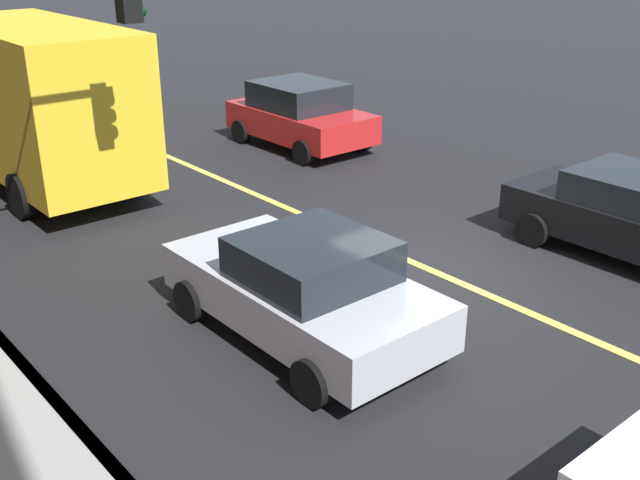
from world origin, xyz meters
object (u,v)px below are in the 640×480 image
Objects in this scene: car_black at (640,216)px; car_red at (300,114)px; car_silver at (304,287)px; traffic_light_mast at (11,63)px; truck_yellow at (25,98)px.

car_red is at bearing -0.09° from car_black.
car_silver is at bearing 141.51° from car_red.
car_black is 10.00m from traffic_light_mast.
truck_yellow is (9.35, 0.13, 1.04)m from car_silver.
car_red is (7.49, -5.96, 0.09)m from car_silver.
truck_yellow is at bearing 29.10° from car_black.
car_red reaches higher than car_silver.
car_red is at bearing -38.49° from car_silver.
truck_yellow is 1.65× the size of traffic_light_mast.
car_silver is at bearing -179.19° from truck_yellow.
car_silver is 6.15m from car_black.
traffic_light_mast reaches higher than truck_yellow.
car_black is at bearing 179.91° from car_red.
car_black is at bearing -104.81° from car_silver.
car_red is 0.46× the size of truck_yellow.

